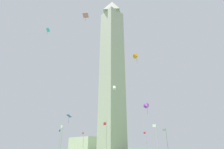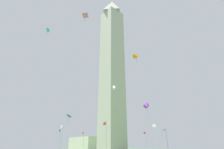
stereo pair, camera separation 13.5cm
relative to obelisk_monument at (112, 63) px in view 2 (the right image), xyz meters
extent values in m
cube|color=#B7B2A8|center=(0.00, 0.00, -3.69)|extent=(6.76, 6.76, 54.10)
pyramid|color=#A5A097|center=(0.00, 0.00, 27.05)|extent=(6.76, 6.76, 7.38)
cylinder|color=silver|center=(16.72, 0.00, -27.02)|extent=(0.14, 0.14, 7.44)
cube|color=red|center=(17.27, 0.00, -23.75)|extent=(1.00, 0.03, 0.64)
cylinder|color=silver|center=(11.82, 11.82, -27.02)|extent=(0.14, 0.14, 7.44)
cube|color=#1E2D99|center=(12.37, 11.82, -23.75)|extent=(1.00, 0.03, 0.64)
cylinder|color=silver|center=(0.00, 16.72, -27.02)|extent=(0.14, 0.14, 7.44)
cube|color=white|center=(0.55, 16.72, -23.75)|extent=(1.00, 0.03, 0.64)
cylinder|color=silver|center=(-11.82, 11.82, -27.02)|extent=(0.14, 0.14, 7.44)
cube|color=red|center=(-11.27, 11.82, -23.75)|extent=(1.00, 0.03, 0.64)
cylinder|color=silver|center=(-16.72, 0.00, -27.02)|extent=(0.14, 0.14, 7.44)
cube|color=white|center=(-16.17, 0.00, -23.75)|extent=(1.00, 0.03, 0.64)
cylinder|color=silver|center=(-11.82, -11.82, -27.02)|extent=(0.14, 0.14, 7.44)
cube|color=white|center=(-11.27, -11.82, -23.75)|extent=(1.00, 0.03, 0.64)
cylinder|color=silver|center=(0.00, -16.72, -27.02)|extent=(0.14, 0.14, 7.44)
cube|color=red|center=(0.55, -16.72, -23.75)|extent=(1.00, 0.03, 0.64)
cylinder|color=silver|center=(11.82, -11.82, -27.02)|extent=(0.14, 0.14, 7.44)
cube|color=white|center=(12.37, -11.82, -23.75)|extent=(1.00, 0.03, 0.64)
cone|color=orange|center=(-20.92, 10.68, -9.94)|extent=(1.86, 1.56, 1.68)
cylinder|color=#A75C15|center=(-20.92, 10.68, -10.95)|extent=(0.04, 0.04, 1.51)
cone|color=purple|center=(-14.33, -0.12, -18.55)|extent=(2.44, 2.34, 1.98)
cylinder|color=#67278E|center=(-14.33, -0.12, -19.75)|extent=(0.04, 0.04, 1.81)
cube|color=pink|center=(-17.00, 22.16, -2.30)|extent=(1.67, 1.66, 0.37)
cylinder|color=#A44A79|center=(-17.00, 22.16, -3.26)|extent=(0.04, 0.04, 1.44)
cube|color=#33C6D1|center=(-5.79, 26.19, -1.62)|extent=(0.59, 0.94, 1.03)
cylinder|color=teal|center=(-5.79, 26.19, -2.42)|extent=(0.04, 0.04, 1.20)
cube|color=white|center=(-15.84, 12.95, -16.57)|extent=(1.03, 0.91, 0.96)
cylinder|color=#A7A7A7|center=(-15.84, 12.95, -17.33)|extent=(0.04, 0.04, 1.14)
cube|color=blue|center=(3.63, 13.44, -20.33)|extent=(1.45, 1.32, 0.64)
cylinder|color=#233C9D|center=(3.63, 13.44, -21.47)|extent=(0.04, 0.04, 1.71)
cube|color=beige|center=(51.84, -24.15, -26.98)|extent=(22.68, 13.05, 7.52)
camera|label=1|loc=(-42.23, 36.25, -28.56)|focal=26.89mm
camera|label=2|loc=(-42.32, 36.15, -28.56)|focal=26.89mm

